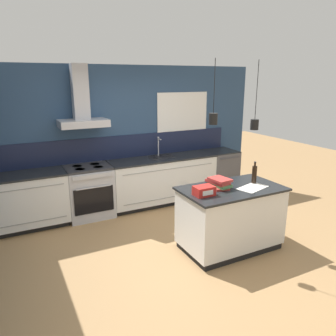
{
  "coord_description": "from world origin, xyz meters",
  "views": [
    {
      "loc": [
        -2.02,
        -3.74,
        2.37
      ],
      "look_at": [
        0.16,
        0.52,
        1.05
      ],
      "focal_mm": 35.0,
      "sensor_mm": 36.0,
      "label": 1
    }
  ],
  "objects": [
    {
      "name": "paper_pile",
      "position": [
        0.96,
        -0.48,
        0.91
      ],
      "size": [
        0.49,
        0.37,
        0.01
      ],
      "color": "silver",
      "rests_on": "kitchen_island"
    },
    {
      "name": "dishwasher",
      "position": [
        2.0,
        1.69,
        0.46
      ],
      "size": [
        0.61,
        0.65,
        0.91
      ],
      "color": "#4C4C51",
      "rests_on": "ground_plane"
    },
    {
      "name": "kitchen_island",
      "position": [
        0.71,
        -0.34,
        0.46
      ],
      "size": [
        1.42,
        0.83,
        0.91
      ],
      "color": "black",
      "rests_on": "ground_plane"
    },
    {
      "name": "wall_back",
      "position": [
        -0.04,
        2.0,
        1.36
      ],
      "size": [
        5.6,
        2.48,
        2.6
      ],
      "color": "navy",
      "rests_on": "ground_plane"
    },
    {
      "name": "counter_run_left",
      "position": [
        -1.77,
        1.69,
        0.46
      ],
      "size": [
        1.21,
        0.64,
        0.91
      ],
      "color": "black",
      "rests_on": "ground_plane"
    },
    {
      "name": "book_stack",
      "position": [
        0.55,
        -0.26,
        0.98
      ],
      "size": [
        0.27,
        0.37,
        0.14
      ],
      "color": "#B2332D",
      "rests_on": "kitchen_island"
    },
    {
      "name": "bottle_on_island",
      "position": [
        1.11,
        -0.33,
        1.05
      ],
      "size": [
        0.07,
        0.07,
        0.32
      ],
      "color": "black",
      "rests_on": "kitchen_island"
    },
    {
      "name": "counter_run_sink",
      "position": [
        0.65,
        1.69,
        0.46
      ],
      "size": [
        2.11,
        0.64,
        1.28
      ],
      "color": "black",
      "rests_on": "ground_plane"
    },
    {
      "name": "red_supply_box",
      "position": [
        0.2,
        -0.42,
        0.97
      ],
      "size": [
        0.26,
        0.18,
        0.12
      ],
      "color": "red",
      "rests_on": "kitchen_island"
    },
    {
      "name": "oven_range",
      "position": [
        -0.78,
        1.69,
        0.46
      ],
      "size": [
        0.77,
        0.66,
        0.91
      ],
      "color": "#B5B5BA",
      "rests_on": "ground_plane"
    },
    {
      "name": "ground_plane",
      "position": [
        0.0,
        0.0,
        0.0
      ],
      "size": [
        16.0,
        16.0,
        0.0
      ],
      "primitive_type": "plane",
      "color": "#A87F51",
      "rests_on": "ground"
    }
  ]
}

